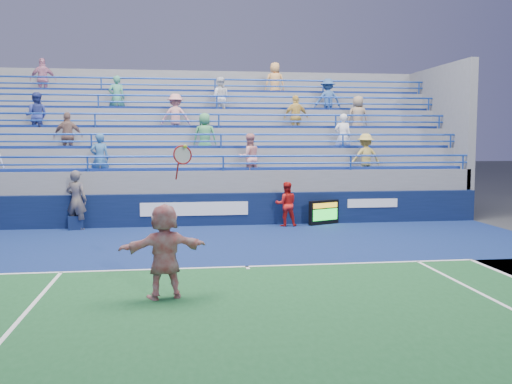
{
  "coord_description": "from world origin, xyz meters",
  "views": [
    {
      "loc": [
        -1.54,
        -12.72,
        2.92
      ],
      "look_at": [
        0.55,
        2.5,
        1.5
      ],
      "focal_mm": 40.0,
      "sensor_mm": 36.0,
      "label": 1
    }
  ],
  "objects": [
    {
      "name": "sponsor_wall",
      "position": [
        0.0,
        6.5,
        0.55
      ],
      "size": [
        18.0,
        0.32,
        1.1
      ],
      "color": "#091534",
      "rests_on": "ground"
    },
    {
      "name": "serve_speed_board",
      "position": [
        3.41,
        6.16,
        0.42
      ],
      "size": [
        1.16,
        0.62,
        0.84
      ],
      "color": "black",
      "rests_on": "ground"
    },
    {
      "name": "ground",
      "position": [
        0.0,
        0.0,
        0.0
      ],
      "size": [
        120.0,
        120.0,
        0.0
      ],
      "primitive_type": "plane",
      "color": "#333538"
    },
    {
      "name": "line_judge",
      "position": [
        -4.8,
        6.16,
        0.97
      ],
      "size": [
        0.83,
        0.68,
        1.94
      ],
      "primitive_type": "imported",
      "rotation": [
        0.0,
        0.0,
        2.78
      ],
      "color": "#151B3C",
      "rests_on": "ground"
    },
    {
      "name": "tennis_player",
      "position": [
        -1.8,
        -2.33,
        0.88
      ],
      "size": [
        1.71,
        0.88,
        2.83
      ],
      "color": "silver",
      "rests_on": "ground"
    },
    {
      "name": "bleacher_stand",
      "position": [
        -0.0,
        10.27,
        1.55
      ],
      "size": [
        18.0,
        5.6,
        6.13
      ],
      "color": "slate",
      "rests_on": "ground"
    },
    {
      "name": "judge_chair",
      "position": [
        -4.85,
        6.23,
        0.26
      ],
      "size": [
        0.54,
        0.54,
        0.82
      ],
      "color": "#0C183C",
      "rests_on": "ground"
    },
    {
      "name": "ball_girl",
      "position": [
        2.05,
        5.98,
        0.75
      ],
      "size": [
        0.76,
        0.61,
        1.5
      ],
      "primitive_type": "imported",
      "rotation": [
        0.0,
        0.0,
        3.09
      ],
      "color": "red",
      "rests_on": "ground"
    }
  ]
}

